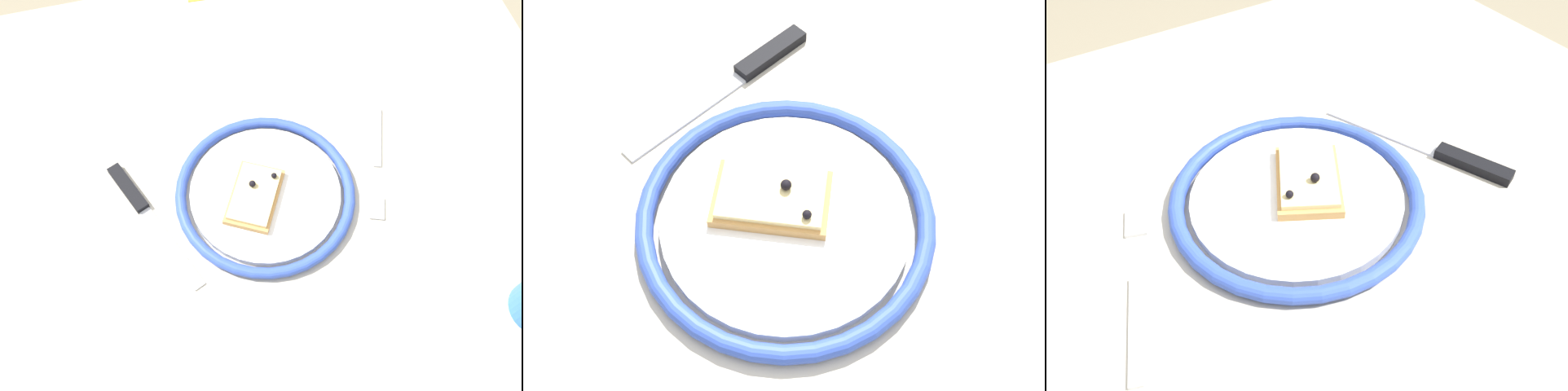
{
  "view_description": "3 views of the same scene",
  "coord_description": "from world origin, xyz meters",
  "views": [
    {
      "loc": [
        0.11,
        0.4,
        1.52
      ],
      "look_at": [
        0.02,
        0.03,
        0.77
      ],
      "focal_mm": 39.51,
      "sensor_mm": 36.0,
      "label": 1
    },
    {
      "loc": [
        -0.27,
        0.13,
        1.25
      ],
      "look_at": [
        0.03,
        0.01,
        0.75
      ],
      "focal_mm": 44.28,
      "sensor_mm": 36.0,
      "label": 2
    },
    {
      "loc": [
        -0.2,
        -0.33,
        1.16
      ],
      "look_at": [
        0.0,
        -0.0,
        0.77
      ],
      "focal_mm": 36.98,
      "sensor_mm": 36.0,
      "label": 3
    }
  ],
  "objects": [
    {
      "name": "plate",
      "position": [
        0.01,
        0.02,
        0.75
      ],
      "size": [
        0.27,
        0.27,
        0.02
      ],
      "color": "white",
      "rests_on": "dining_table"
    },
    {
      "name": "knife",
      "position": [
        0.19,
        -0.01,
        0.74
      ],
      "size": [
        0.11,
        0.23,
        0.01
      ],
      "color": "silver",
      "rests_on": "dining_table"
    },
    {
      "name": "pizza_slice_near",
      "position": [
        0.02,
        0.03,
        0.76
      ],
      "size": [
        0.11,
        0.13,
        0.03
      ],
      "color": "tan",
      "rests_on": "plate"
    },
    {
      "name": "dining_table",
      "position": [
        0.0,
        0.0,
        0.66
      ],
      "size": [
        1.04,
        0.91,
        0.74
      ],
      "color": "#BCB29E",
      "rests_on": "ground_plane"
    }
  ]
}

